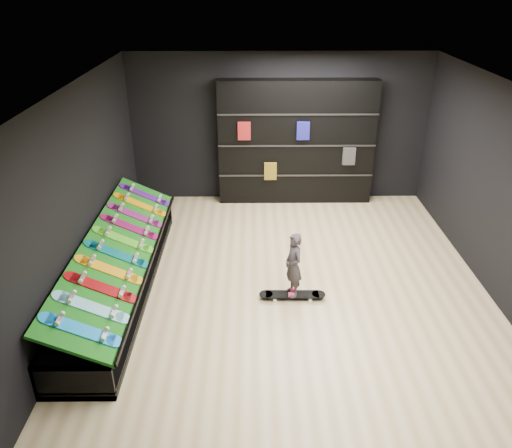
{
  "coord_description": "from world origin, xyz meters",
  "views": [
    {
      "loc": [
        -0.56,
        -6.38,
        4.33
      ],
      "look_at": [
        -0.5,
        0.2,
        1.0
      ],
      "focal_mm": 35.0,
      "sensor_mm": 36.0,
      "label": 1
    }
  ],
  "objects_px": {
    "display_rack": "(120,275)",
    "floor_skateboard": "(292,296)",
    "back_shelving": "(296,143)",
    "child": "(293,277)"
  },
  "relations": [
    {
      "from": "display_rack",
      "to": "back_shelving",
      "type": "xyz_separation_m",
      "value": [
        2.89,
        3.32,
        1.0
      ]
    },
    {
      "from": "display_rack",
      "to": "back_shelving",
      "type": "height_order",
      "value": "back_shelving"
    },
    {
      "from": "back_shelving",
      "to": "child",
      "type": "distance_m",
      "value": 3.72
    },
    {
      "from": "back_shelving",
      "to": "floor_skateboard",
      "type": "distance_m",
      "value": 3.81
    },
    {
      "from": "display_rack",
      "to": "back_shelving",
      "type": "bearing_deg",
      "value": 48.95
    },
    {
      "from": "display_rack",
      "to": "child",
      "type": "distance_m",
      "value": 2.6
    },
    {
      "from": "display_rack",
      "to": "floor_skateboard",
      "type": "relative_size",
      "value": 4.59
    },
    {
      "from": "display_rack",
      "to": "floor_skateboard",
      "type": "xyz_separation_m",
      "value": [
        2.58,
        -0.28,
        -0.21
      ]
    },
    {
      "from": "floor_skateboard",
      "to": "child",
      "type": "bearing_deg",
      "value": 0.0
    },
    {
      "from": "display_rack",
      "to": "floor_skateboard",
      "type": "height_order",
      "value": "display_rack"
    }
  ]
}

